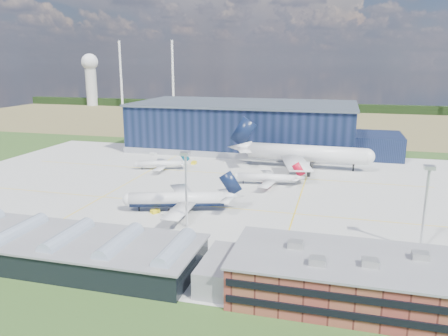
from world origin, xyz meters
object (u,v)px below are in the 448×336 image
airliner_regional (160,161)px  light_mast_east (426,194)px  car_b (335,240)px  car_a (247,259)px  airliner_navy (177,192)px  ops_building (342,277)px  gse_van_a (105,231)px  airliner_widebody (306,145)px  gse_cart_b (153,154)px  airliner_red (266,173)px  airstair (97,234)px  hangar (249,128)px  gse_van_c (222,250)px  gse_tug_c (194,163)px  gse_tug_b (155,211)px  light_mast_center (186,177)px

airliner_regional → light_mast_east: bearing=128.7°
car_b → light_mast_east: bearing=-69.1°
car_a → car_b: (20.93, 17.97, -0.03)m
airliner_navy → car_b: (51.20, -12.87, -5.99)m
ops_building → airliner_regional: (-81.32, 94.37, -0.55)m
airliner_regional → gse_van_a: size_ratio=4.61×
airliner_widebody → gse_cart_b: bearing=175.9°
airliner_red → airstair: size_ratio=5.34×
hangar → airliner_widebody: size_ratio=2.12×
light_mast_east → gse_van_c: bearing=-162.2°
gse_van_c → airliner_red: bearing=-14.8°
gse_van_a → airstair: 4.05m
airliner_widebody → gse_tug_c: bearing=-173.0°
airliner_widebody → airstair: size_ratio=12.48×
light_mast_east → airliner_widebody: size_ratio=0.34×
airliner_widebody → gse_tug_b: airliner_widebody is taller
airliner_navy → airstair: bearing=48.9°
light_mast_center → gse_van_c: size_ratio=4.47×
airliner_regional → gse_van_c: 95.56m
airliner_widebody → ops_building: bearing=-80.1°
light_mast_center → gse_cart_b: bearing=119.5°
hangar → airstair: hangar is taller
airliner_regional → gse_van_c: size_ratio=5.07×
airliner_widebody → airstair: 111.86m
hangar → airliner_regional: hangar is taller
gse_cart_b → light_mast_east: bearing=-105.5°
car_b → light_mast_center: bearing=110.8°
airliner_regional → airstair: airliner_regional is taller
hangar → car_b: size_ratio=39.67×
hangar → light_mast_center: 125.07m
light_mast_east → light_mast_center: bearing=180.0°
hangar → airliner_regional: 67.50m
hangar → gse_tug_c: hangar is taller
light_mast_center → car_b: light_mast_center is taller
airliner_navy → car_b: bearing=148.6°
hangar → car_a: bearing=-78.3°
car_a → gse_cart_b: bearing=32.1°
airliner_widebody → gse_tug_c: 54.20m
ops_building → gse_van_c: 33.02m
light_mast_center → light_mast_east: same height
light_mast_center → airliner_regional: light_mast_center is taller
ops_building → airliner_widebody: (-16.89, 114.19, 6.34)m
light_mast_center → airstair: (-20.73, -16.00, -13.68)m
ops_building → airliner_regional: size_ratio=1.77×
light_mast_center → car_b: (43.22, -0.03, -14.83)m
gse_tug_b → gse_van_c: (29.50, -24.79, 0.64)m
gse_tug_c → car_a: size_ratio=0.88×
light_mast_center → airliner_red: (15.13, 51.58, -10.67)m
airliner_red → car_a: bearing=88.7°
airliner_navy → light_mast_center: bearing=104.6°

